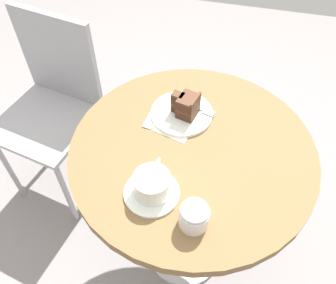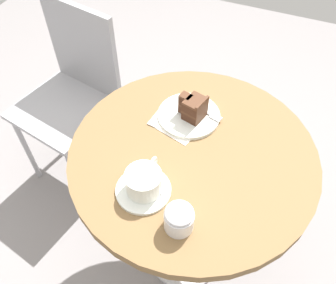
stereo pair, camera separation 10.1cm
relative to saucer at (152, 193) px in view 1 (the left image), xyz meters
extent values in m
cube|color=gray|center=(0.18, -0.08, -0.75)|extent=(4.40, 4.40, 0.01)
cylinder|color=brown|center=(0.18, -0.08, -0.02)|extent=(0.74, 0.74, 0.03)
cylinder|color=silver|center=(0.18, -0.08, -0.38)|extent=(0.07, 0.07, 0.69)
cylinder|color=silver|center=(0.18, -0.08, -0.74)|extent=(0.33, 0.33, 0.02)
cylinder|color=silver|center=(0.00, 0.00, 0.00)|extent=(0.15, 0.15, 0.01)
cylinder|color=silver|center=(0.00, 0.00, 0.04)|extent=(0.10, 0.10, 0.06)
cylinder|color=beige|center=(0.00, 0.00, 0.07)|extent=(0.09, 0.09, 0.00)
torus|color=silver|center=(0.06, 0.00, 0.04)|extent=(0.05, 0.01, 0.05)
cube|color=silver|center=(0.03, -0.02, 0.01)|extent=(0.05, 0.07, 0.00)
ellipsoid|color=silver|center=(0.00, -0.06, 0.01)|extent=(0.02, 0.02, 0.00)
cylinder|color=silver|center=(0.31, -0.02, 0.00)|extent=(0.20, 0.20, 0.01)
cube|color=#422619|center=(0.30, -0.03, 0.02)|extent=(0.08, 0.07, 0.03)
cube|color=#422619|center=(0.31, 0.00, 0.02)|extent=(0.04, 0.04, 0.03)
cube|color=#4C2B19|center=(0.30, -0.03, 0.04)|extent=(0.08, 0.07, 0.01)
cube|color=#4C2B19|center=(0.31, 0.00, 0.04)|extent=(0.04, 0.04, 0.01)
cube|color=#422619|center=(0.30, -0.03, 0.06)|extent=(0.08, 0.07, 0.03)
cube|color=#422619|center=(0.31, 0.00, 0.06)|extent=(0.04, 0.04, 0.03)
cube|color=#4C2B19|center=(0.30, -0.03, 0.07)|extent=(0.08, 0.07, 0.01)
cube|color=#4C2B19|center=(0.31, 0.00, 0.07)|extent=(0.04, 0.04, 0.01)
cube|color=#4C2B19|center=(0.30, -0.06, 0.05)|extent=(0.07, 0.02, 0.08)
cube|color=silver|center=(0.34, -0.03, 0.01)|extent=(0.04, 0.12, 0.00)
cube|color=silver|center=(0.32, -0.10, 0.01)|extent=(0.03, 0.04, 0.00)
cube|color=silver|center=(0.28, 0.00, 0.00)|extent=(0.18, 0.18, 0.00)
cube|color=silver|center=(0.28, 0.02, 0.00)|extent=(0.15, 0.15, 0.00)
cylinder|color=#9E9EA3|center=(0.28, 0.78, -0.52)|extent=(0.02, 0.02, 0.45)
cylinder|color=#9E9EA3|center=(0.21, 0.46, -0.52)|extent=(0.02, 0.02, 0.45)
cylinder|color=#9E9EA3|center=(0.59, 0.72, -0.52)|extent=(0.02, 0.02, 0.45)
cylinder|color=#9E9EA3|center=(0.53, 0.40, -0.52)|extent=(0.02, 0.02, 0.45)
cube|color=#9E9EA3|center=(0.40, 0.59, -0.29)|extent=(0.45, 0.45, 0.02)
cube|color=#9E9EA3|center=(0.58, 0.56, -0.08)|extent=(0.09, 0.36, 0.40)
cylinder|color=white|center=(-0.06, -0.12, 0.02)|extent=(0.07, 0.07, 0.06)
ellipsoid|color=white|center=(-0.06, -0.12, 0.06)|extent=(0.07, 0.07, 0.02)
camera|label=1|loc=(-0.48, -0.16, 0.82)|focal=38.00mm
camera|label=2|loc=(-0.44, -0.26, 0.82)|focal=38.00mm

